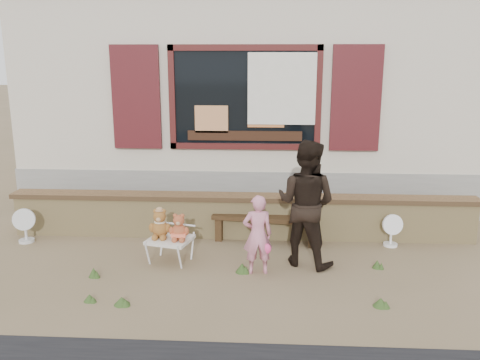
# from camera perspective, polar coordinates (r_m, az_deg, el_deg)

# --- Properties ---
(ground) EXTENTS (80.00, 80.00, 0.00)m
(ground) POSITION_cam_1_polar(r_m,az_deg,el_deg) (6.99, -0.29, -9.18)
(ground) COLOR brown
(ground) RESTS_ON ground
(shopfront) EXTENTS (8.04, 5.13, 4.00)m
(shopfront) POSITION_cam_1_polar(r_m,az_deg,el_deg) (10.94, 1.20, 10.02)
(shopfront) COLOR #BFB19A
(shopfront) RESTS_ON ground
(brick_wall) EXTENTS (7.10, 0.36, 0.67)m
(brick_wall) POSITION_cam_1_polar(r_m,az_deg,el_deg) (7.81, 0.17, -3.99)
(brick_wall) COLOR tan
(brick_wall) RESTS_ON ground
(bench) EXTENTS (1.63, 0.55, 0.41)m
(bench) POSITION_cam_1_polar(r_m,az_deg,el_deg) (7.62, 2.91, -4.81)
(bench) COLOR #2F1F10
(bench) RESTS_ON ground
(folding_chair) EXTENTS (0.65, 0.61, 0.34)m
(folding_chair) POSITION_cam_1_polar(r_m,az_deg,el_deg) (6.95, -7.86, -6.74)
(folding_chair) COLOR silver
(folding_chair) RESTS_ON ground
(teddy_bear_left) EXTENTS (0.35, 0.32, 0.41)m
(teddy_bear_left) POSITION_cam_1_polar(r_m,az_deg,el_deg) (6.93, -8.97, -4.77)
(teddy_bear_left) COLOR brown
(teddy_bear_left) RESTS_ON folding_chair
(teddy_bear_right) EXTENTS (0.32, 0.29, 0.37)m
(teddy_bear_right) POSITION_cam_1_polar(r_m,az_deg,el_deg) (6.82, -6.85, -5.18)
(teddy_bear_right) COLOR brown
(teddy_bear_right) RESTS_ON folding_chair
(child) EXTENTS (0.41, 0.30, 1.04)m
(child) POSITION_cam_1_polar(r_m,az_deg,el_deg) (6.48, 1.99, -6.15)
(child) COLOR pink
(child) RESTS_ON ground
(adult) EXTENTS (1.02, 0.94, 1.68)m
(adult) POSITION_cam_1_polar(r_m,az_deg,el_deg) (6.72, 7.42, -2.61)
(adult) COLOR black
(adult) RESTS_ON ground
(fan_left) EXTENTS (0.34, 0.22, 0.53)m
(fan_left) POSITION_cam_1_polar(r_m,az_deg,el_deg) (8.25, -22.99, -4.69)
(fan_left) COLOR silver
(fan_left) RESTS_ON ground
(fan_right) EXTENTS (0.31, 0.21, 0.49)m
(fan_right) POSITION_cam_1_polar(r_m,az_deg,el_deg) (7.78, 16.63, -5.40)
(fan_right) COLOR white
(fan_right) RESTS_ON ground
(grass_tufts) EXTENTS (3.77, 1.34, 0.12)m
(grass_tufts) POSITION_cam_1_polar(r_m,az_deg,el_deg) (6.26, -1.58, -11.52)
(grass_tufts) COLOR #314C1E
(grass_tufts) RESTS_ON ground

